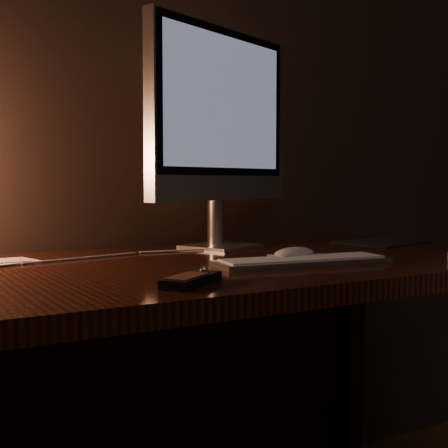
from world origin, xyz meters
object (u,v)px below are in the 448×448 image
monitor (222,119)px  keyboard (303,261)px  mouse (294,256)px  desk (177,315)px  media_remote (191,280)px

monitor → keyboard: (-0.01, -0.37, -0.33)m
mouse → monitor: bearing=83.5°
keyboard → mouse: (0.02, 0.06, 0.00)m
keyboard → mouse: bearing=79.2°
desk → mouse: bearing=-36.1°
desk → keyboard: bearing=-47.4°
monitor → keyboard: bearing=-114.5°
monitor → mouse: bearing=-111.3°
monitor → keyboard: size_ratio=1.49×
monitor → keyboard: monitor is taller
monitor → media_remote: bearing=-147.5°
desk → keyboard: (0.19, -0.21, 0.14)m
keyboard → media_remote: (-0.33, -0.12, 0.00)m
monitor → media_remote: 0.68m
desk → mouse: 0.30m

